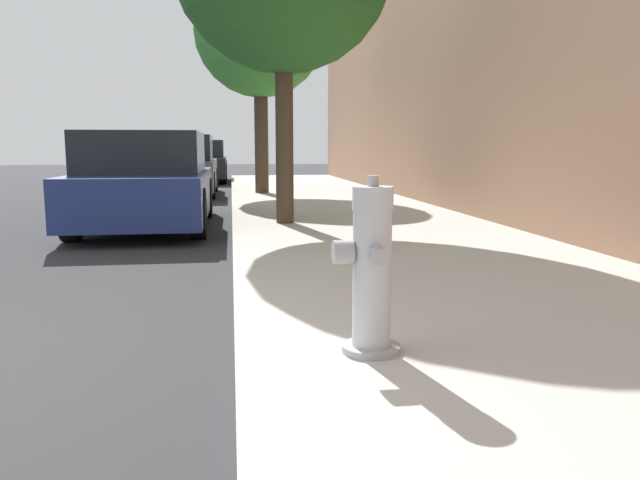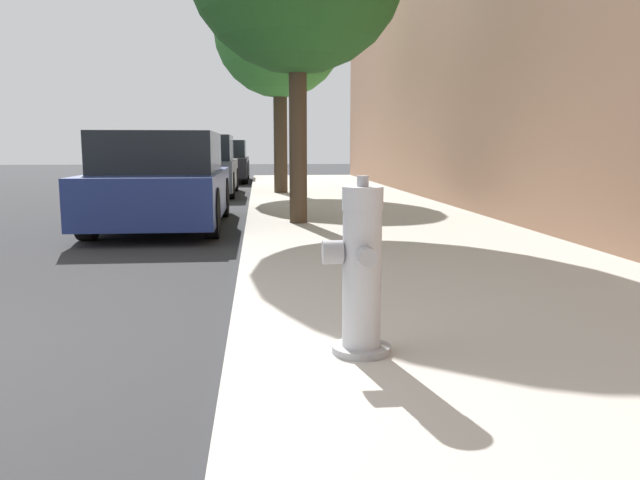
% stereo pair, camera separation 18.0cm
% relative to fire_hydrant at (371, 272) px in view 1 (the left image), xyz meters
% --- Properties ---
extents(sidewalk_slab, '(3.55, 40.00, 0.14)m').
position_rel_fire_hydrant_xyz_m(sidewalk_slab, '(1.10, -0.06, -0.48)').
color(sidewalk_slab, '#B7B2A8').
rests_on(sidewalk_slab, ground_plane).
extents(fire_hydrant, '(0.34, 0.36, 0.89)m').
position_rel_fire_hydrant_xyz_m(fire_hydrant, '(0.00, 0.00, 0.00)').
color(fire_hydrant, '#97979C').
rests_on(fire_hydrant, sidewalk_slab).
extents(parked_car_near, '(1.75, 4.05, 1.37)m').
position_rel_fire_hydrant_xyz_m(parked_car_near, '(-1.88, 6.27, 0.11)').
color(parked_car_near, navy).
rests_on(parked_car_near, ground_plane).
extents(parked_car_mid, '(1.88, 3.89, 1.44)m').
position_rel_fire_hydrant_xyz_m(parked_car_mid, '(-1.98, 12.41, 0.13)').
color(parked_car_mid, '#4C5156').
rests_on(parked_car_mid, ground_plane).
extents(parked_car_far, '(1.70, 4.48, 1.38)m').
position_rel_fire_hydrant_xyz_m(parked_car_far, '(-1.68, 18.31, 0.12)').
color(parked_car_far, black).
rests_on(parked_car_far, ground_plane).
extents(street_tree_far, '(2.86, 2.86, 4.96)m').
position_rel_fire_hydrant_xyz_m(street_tree_far, '(0.01, 11.17, 3.10)').
color(street_tree_far, '#423323').
rests_on(street_tree_far, sidewalk_slab).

